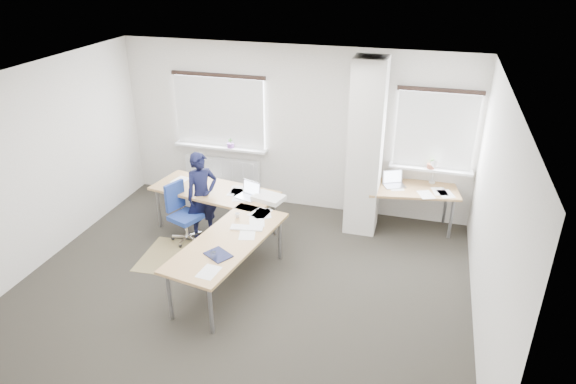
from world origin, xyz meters
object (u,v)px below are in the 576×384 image
(desk_side, at_px, (413,190))
(task_chair, at_px, (185,225))
(person, at_px, (202,195))
(desk_main, at_px, (224,215))

(desk_side, relative_size, task_chair, 1.59)
(task_chair, bearing_deg, person, 66.55)
(task_chair, distance_m, person, 0.54)
(desk_side, distance_m, person, 3.32)
(desk_main, height_order, person, person)
(desk_side, distance_m, task_chair, 3.63)
(desk_main, bearing_deg, person, 148.94)
(desk_side, height_order, task_chair, desk_side)
(desk_side, bearing_deg, desk_main, -157.89)
(desk_main, xyz_separation_m, task_chair, (-0.79, 0.27, -0.43))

